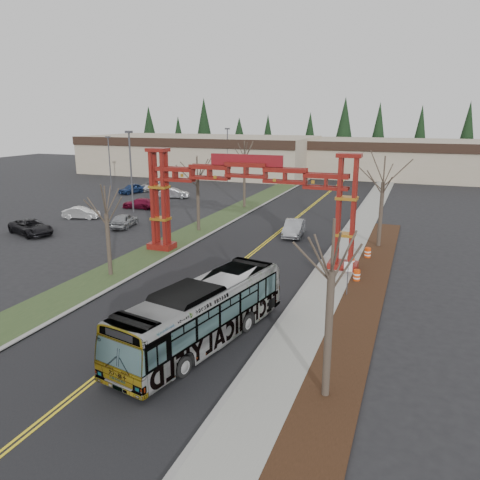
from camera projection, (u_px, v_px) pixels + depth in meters
The scene contains 34 objects.
ground at pixel (118, 361), 22.77m from camera, with size 200.00×200.00×0.00m, color black.
road at pixel (271, 239), 45.33m from camera, with size 12.00×110.00×0.02m, color black.
lane_line_left at pixel (270, 238), 45.37m from camera, with size 0.12×100.00×0.01m, color yellow.
lane_line_right at pixel (272, 239), 45.29m from camera, with size 0.12×100.00×0.01m, color yellow.
curb_right at pixel (334, 244), 43.19m from camera, with size 0.30×110.00×0.15m, color gray.
sidewalk_right at pixel (350, 245), 42.69m from camera, with size 2.60×110.00×0.14m, color gray.
landscape_strip at pixel (358, 312), 28.26m from camera, with size 2.60×50.00×0.12m, color black.
grass_median at pixel (197, 231), 48.09m from camera, with size 4.00×110.00×0.08m, color #2C4221.
curb_left at pixel (213, 232), 47.44m from camera, with size 0.30×110.00×0.15m, color gray.
gateway_arch at pixel (246, 187), 37.48m from camera, with size 18.20×1.60×8.90m.
retail_building_west at pixel (200, 154), 97.11m from camera, with size 46.00×22.30×7.50m.
retail_building_east at pixel (405, 159), 90.58m from camera, with size 38.00×20.30×7.00m.
conifer_treeline at pixel (362, 139), 104.05m from camera, with size 116.10×5.60×13.00m.
transit_bus at pixel (203, 313), 24.15m from camera, with size 2.79×11.93×3.32m, color #A8A9AF.
silver_sedan at pixel (294, 228), 46.20m from camera, with size 1.70×4.87×1.60m, color #A5A8AD.
parked_car_near_a at pixel (124, 220), 49.82m from camera, with size 1.79×4.45×1.52m, color #979A9E.
parked_car_near_b at pixel (81, 213), 53.97m from camera, with size 1.44×4.12×1.36m, color silver.
parked_car_near_c at pixel (31, 227), 46.75m from camera, with size 2.53×5.50×1.53m, color black.
parked_car_mid_a at pixel (140, 203), 59.93m from camera, with size 1.89×4.65×1.35m, color maroon.
parked_car_mid_b at pixel (132, 189), 71.53m from camera, with size 1.75×4.34×1.48m, color navy.
parked_car_far_a at pixel (174, 193), 67.48m from camera, with size 1.50×4.31×1.42m, color #ACAEB4.
parked_car_far_b at pixel (152, 186), 74.42m from camera, with size 2.37×5.14×1.43m, color silver.
bare_tree_median_near at pixel (106, 214), 33.76m from camera, with size 3.07×3.07×6.72m.
bare_tree_median_mid at pixel (197, 178), 47.15m from camera, with size 3.29×3.29×7.68m.
bare_tree_median_far at pixel (244, 159), 59.21m from camera, with size 3.35×3.35×8.50m.
bare_tree_right_near at pixel (332, 272), 18.42m from camera, with size 3.22×3.22×7.74m.
bare_tree_right_far at pixel (383, 183), 40.99m from camera, with size 3.48×3.48×8.19m.
light_pole_near at pixel (131, 166), 56.28m from camera, with size 0.85×0.43×9.83m.
light_pole_mid at pixel (109, 159), 73.57m from camera, with size 0.73×0.37×8.45m.
light_pole_far at pixel (228, 151), 83.19m from camera, with size 0.82×0.41×9.46m.
street_sign at pixel (348, 272), 30.45m from camera, with size 0.54×0.14×2.38m.
barrel_south at pixel (357, 276), 33.44m from camera, with size 0.49×0.49×0.91m.
barrel_mid at pixel (351, 263), 36.18m from camera, with size 0.57×0.57×1.06m.
barrel_north at pixel (368, 253), 38.88m from camera, with size 0.51×0.51×0.94m.
Camera 1 is at (12.86, -17.02, 11.54)m, focal length 35.00 mm.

